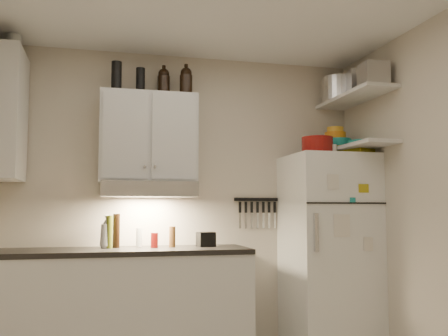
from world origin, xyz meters
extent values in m
cube|color=beige|center=(0.00, 1.51, 1.30)|extent=(3.20, 0.02, 2.60)
cube|color=silver|center=(-0.55, 1.20, 0.44)|extent=(2.10, 0.60, 0.88)
cube|color=black|center=(-0.55, 1.20, 0.90)|extent=(2.10, 0.62, 0.04)
cube|color=silver|center=(-0.30, 1.33, 1.83)|extent=(0.80, 0.33, 0.75)
cube|color=silver|center=(-1.44, 1.20, 1.95)|extent=(0.33, 0.55, 1.00)
cube|color=silver|center=(-0.30, 1.27, 1.39)|extent=(0.76, 0.46, 0.12)
cube|color=white|center=(1.25, 1.16, 0.85)|extent=(0.70, 0.68, 1.70)
cube|color=silver|center=(1.45, 1.02, 2.20)|extent=(0.30, 0.95, 0.03)
cube|color=silver|center=(1.45, 1.02, 1.76)|extent=(0.30, 0.95, 0.03)
cube|color=black|center=(0.70, 1.49, 1.32)|extent=(0.42, 0.02, 0.03)
cylinder|color=maroon|center=(1.15, 1.14, 1.78)|extent=(0.32, 0.32, 0.16)
cube|color=#AF9F15|center=(1.48, 1.06, 1.75)|extent=(0.29, 0.33, 0.09)
cylinder|color=silver|center=(1.27, 1.07, 1.74)|extent=(0.07, 0.07, 0.09)
cylinder|color=silver|center=(1.42, 1.26, 2.32)|extent=(0.36, 0.36, 0.22)
cube|color=#AAAAAD|center=(1.52, 1.03, 2.33)|extent=(0.26, 0.24, 0.22)
cube|color=#AAAAAD|center=(1.46, 0.72, 2.31)|extent=(0.21, 0.21, 0.20)
cylinder|color=teal|center=(1.42, 1.29, 1.82)|extent=(0.24, 0.24, 0.10)
cylinder|color=orange|center=(1.39, 1.28, 1.90)|extent=(0.19, 0.19, 0.06)
cylinder|color=gold|center=(1.39, 1.28, 1.95)|extent=(0.15, 0.15, 0.05)
cylinder|color=teal|center=(1.50, 1.04, 1.80)|extent=(0.24, 0.24, 0.05)
cylinder|color=black|center=(-0.37, 1.32, 2.31)|extent=(0.08, 0.08, 0.22)
cylinder|color=black|center=(-0.57, 1.27, 2.32)|extent=(0.11, 0.11, 0.24)
cylinder|color=silver|center=(-1.36, 1.24, 2.52)|extent=(0.13, 0.13, 0.14)
imported|color=silver|center=(-0.63, 1.28, 1.07)|extent=(0.14, 0.15, 0.30)
cylinder|color=brown|center=(-0.10, 1.26, 1.00)|extent=(0.07, 0.07, 0.17)
cylinder|color=#5D681A|center=(-0.60, 1.26, 1.05)|extent=(0.06, 0.06, 0.26)
cylinder|color=black|center=(-0.55, 1.29, 1.06)|extent=(0.07, 0.07, 0.27)
cylinder|color=silver|center=(-0.36, 1.35, 1.00)|extent=(0.06, 0.06, 0.15)
cylinder|color=maroon|center=(-0.25, 1.24, 0.98)|extent=(0.07, 0.07, 0.12)
cube|color=black|center=(0.18, 1.25, 0.98)|extent=(0.16, 0.13, 0.12)
camera|label=1|loc=(-0.68, -2.85, 1.22)|focal=40.00mm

